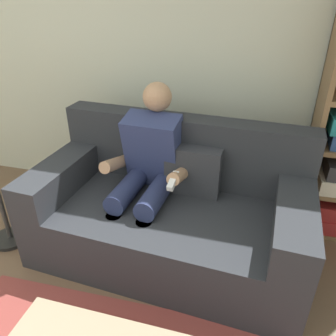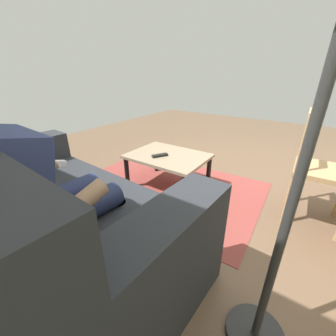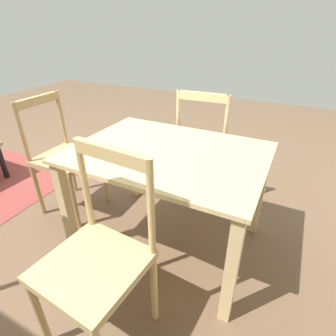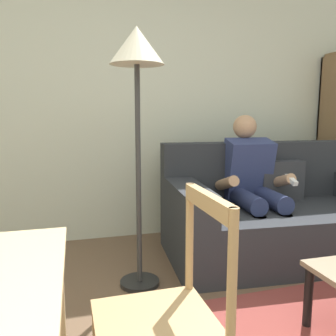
% 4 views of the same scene
% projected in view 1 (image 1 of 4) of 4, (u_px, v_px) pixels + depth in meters
% --- Properties ---
extents(wall_back, '(6.05, 0.12, 2.57)m').
position_uv_depth(wall_back, '(81.00, 51.00, 2.93)').
color(wall_back, beige).
rests_on(wall_back, ground_plane).
extents(couch, '(1.95, 1.09, 0.95)m').
position_uv_depth(couch, '(171.00, 211.00, 2.44)').
color(couch, '#282B30').
rests_on(couch, ground_plane).
extents(person_lounging, '(0.61, 0.89, 1.20)m').
position_uv_depth(person_lounging, '(148.00, 169.00, 2.41)').
color(person_lounging, navy).
rests_on(person_lounging, ground_plane).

